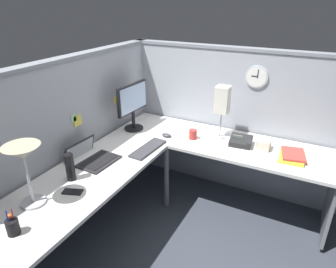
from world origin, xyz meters
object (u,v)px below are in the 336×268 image
desk_lamp_dome (23,157)px  thermos_flask (70,167)px  book_stack (292,156)px  wall_clock (257,77)px  laptop (90,157)px  coffee_mug (193,134)px  pen_cup (13,227)px  office_phone (241,141)px  desk_lamp_paper (222,101)px  tissue_box (263,145)px  computer_mouse (167,135)px  keyboard (148,149)px  monitor (133,103)px  cell_phone (73,192)px

desk_lamp_dome → thermos_flask: size_ratio=2.02×
book_stack → wall_clock: size_ratio=1.39×
laptop → coffee_mug: bearing=-38.3°
thermos_flask → book_stack: thermos_flask is taller
pen_cup → coffee_mug: size_ratio=1.88×
office_phone → desk_lamp_paper: size_ratio=0.42×
desk_lamp_paper → coffee_mug: desk_lamp_paper is taller
tissue_box → wall_clock: bearing=31.3°
computer_mouse → tissue_box: tissue_box is taller
pen_cup → keyboard: bearing=-7.1°
keyboard → tissue_box: tissue_box is taller
coffee_mug → wall_clock: wall_clock is taller
book_stack → tissue_box: bearing=78.0°
tissue_box → wall_clock: 0.66m
thermos_flask → wall_clock: (1.53, -1.03, 0.48)m
keyboard → coffee_mug: (0.41, -0.28, 0.04)m
keyboard → coffee_mug: bearing=-31.0°
monitor → book_stack: (0.11, -1.59, -0.27)m
computer_mouse → keyboard: bearing=175.9°
pen_cup → coffee_mug: 1.77m
desk_lamp_dome → desk_lamp_paper: size_ratio=0.84×
cell_phone → keyboard: bearing=-30.9°
computer_mouse → book_stack: size_ratio=0.34×
desk_lamp_dome → office_phone: size_ratio=2.00×
keyboard → cell_phone: keyboard is taller
computer_mouse → desk_lamp_paper: size_ratio=0.20×
pen_cup → office_phone: size_ratio=0.81×
cell_phone → desk_lamp_paper: (1.39, -0.65, 0.38)m
book_stack → coffee_mug: 0.94m
wall_clock → laptop: bearing=137.9°
wall_clock → desk_lamp_dome: bearing=150.8°
laptop → desk_lamp_dome: (-0.65, -0.05, 0.34)m
pen_cup → desk_lamp_paper: 2.01m
keyboard → cell_phone: bearing=173.1°
coffee_mug → tissue_box: 0.68m
office_phone → book_stack: (-0.04, -0.47, -0.02)m
laptop → thermos_flask: size_ratio=1.81×
cell_phone → computer_mouse: bearing=-29.2°
laptop → computer_mouse: (0.72, -0.38, -0.01)m
thermos_flask → office_phone: 1.57m
thermos_flask → wall_clock: wall_clock is taller
monitor → keyboard: (-0.34, -0.38, -0.28)m
laptop → book_stack: laptop is taller
laptop → coffee_mug: size_ratio=4.14×
monitor → book_stack: 1.62m
office_phone → coffee_mug: 0.48m
monitor → computer_mouse: (-0.01, -0.40, -0.28)m
cell_phone → office_phone: 1.60m
pen_cup → coffee_mug: (1.71, -0.44, -0.00)m
laptop → wall_clock: bearing=-42.1°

